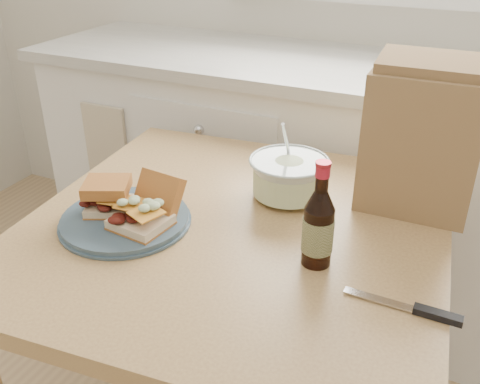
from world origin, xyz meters
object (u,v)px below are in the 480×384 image
at_px(dining_table, 234,264).
at_px(paper_bag, 421,143).
at_px(plate, 125,220).
at_px(beer_bottle, 318,227).
at_px(coleslaw_bowl, 288,179).

relative_size(dining_table, paper_bag, 3.10).
height_order(plate, beer_bottle, beer_bottle).
distance_m(dining_table, plate, 0.27).
xyz_separation_m(dining_table, beer_bottle, (0.21, -0.07, 0.20)).
height_order(coleslaw_bowl, paper_bag, paper_bag).
bearing_deg(beer_bottle, paper_bag, 84.24).
xyz_separation_m(coleslaw_bowl, beer_bottle, (0.15, -0.24, 0.03)).
relative_size(plate, coleslaw_bowl, 1.47).
distance_m(coleslaw_bowl, beer_bottle, 0.28).
xyz_separation_m(dining_table, paper_bag, (0.35, 0.25, 0.28)).
xyz_separation_m(coleslaw_bowl, paper_bag, (0.28, 0.08, 0.11)).
relative_size(dining_table, plate, 3.51).
distance_m(coleslaw_bowl, paper_bag, 0.31).
distance_m(dining_table, coleslaw_bowl, 0.24).
relative_size(plate, paper_bag, 0.88).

